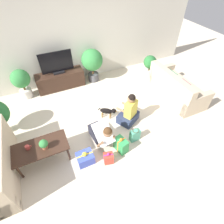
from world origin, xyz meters
TOP-DOWN VIEW (x-y plane):
  - ground_plane at (0.00, 0.00)m, footprint 16.00×16.00m
  - wall_back at (0.00, 2.63)m, footprint 8.40×0.06m
  - sofa_right at (2.42, 0.41)m, footprint 0.86×1.74m
  - coffee_table at (-1.50, -0.17)m, footprint 1.09×0.56m
  - tv_console at (-0.56, 2.34)m, footprint 1.45×0.45m
  - tv at (-0.56, 2.34)m, footprint 0.95×0.20m
  - potted_plant_back_right at (0.51, 2.29)m, footprint 0.68×0.68m
  - potted_plant_corner_right at (2.27, 1.63)m, footprint 0.42×0.42m
  - potted_plant_back_left at (-1.64, 2.29)m, footprint 0.53×0.53m
  - person_kneeling at (-0.22, -0.26)m, footprint 0.41×0.84m
  - person_sitting at (0.68, 0.10)m, footprint 0.65×0.62m
  - dog at (0.25, 0.45)m, footprint 0.43×0.33m
  - gift_box_a at (0.10, -0.61)m, footprint 0.27×0.35m
  - gift_box_b at (-0.28, -0.78)m, footprint 0.23×0.21m
  - gift_box_c at (-0.72, -0.57)m, footprint 0.35×0.29m
  - gift_bag_a at (0.52, -0.50)m, footprint 0.24×0.16m
  - mug at (-1.72, -0.11)m, footprint 0.12×0.08m
  - tabletop_plant at (-1.41, -0.23)m, footprint 0.17×0.17m

SIDE VIEW (x-z plane):
  - ground_plane at x=0.00m, z-range 0.00..0.00m
  - gift_box_c at x=-0.72m, z-range -0.03..0.29m
  - gift_box_b at x=-0.28m, z-range -0.02..0.28m
  - gift_bag_a at x=0.52m, z-range -0.01..0.33m
  - gift_box_a at x=0.10m, z-range -0.03..0.37m
  - dog at x=0.25m, z-range 0.06..0.38m
  - tv_console at x=-0.56m, z-range 0.00..0.53m
  - sofa_right at x=2.42m, z-range -0.12..0.73m
  - person_sitting at x=0.68m, z-range -0.12..0.78m
  - person_kneeling at x=-0.22m, z-range -0.05..0.76m
  - coffee_table at x=-1.50m, z-range 0.18..0.65m
  - mug at x=-1.72m, z-range 0.47..0.56m
  - potted_plant_corner_right at x=2.27m, z-range 0.12..0.93m
  - potted_plant_back_left at x=-1.64m, z-range 0.10..1.01m
  - tabletop_plant at x=-1.41m, z-range 0.48..0.70m
  - potted_plant_back_right at x=0.51m, z-range 0.15..1.23m
  - tv at x=-0.56m, z-range 0.50..1.17m
  - wall_back at x=0.00m, z-range 0.00..2.60m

